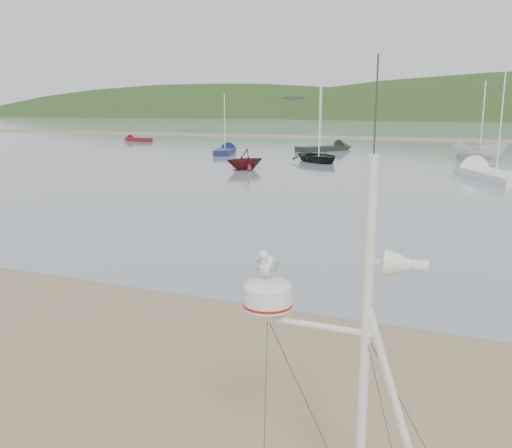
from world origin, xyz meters
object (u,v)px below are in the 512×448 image
at_px(boat_red, 245,150).
at_px(dinghy_red_far, 134,139).
at_px(sailboat_white_near, 478,172).
at_px(sailboat_dark_mid, 334,148).
at_px(mast_rig, 354,441).
at_px(boat_white, 481,133).
at_px(sailboat_blue_near, 227,150).
at_px(boat_dark, 319,134).

xyz_separation_m(boat_red, dinghy_red_far, (-25.82, 23.82, -1.15)).
height_order(sailboat_white_near, sailboat_dark_mid, sailboat_white_near).
xyz_separation_m(mast_rig, boat_white, (0.93, 42.68, 1.13)).
relative_size(boat_red, dinghy_red_far, 0.57).
distance_m(mast_rig, boat_red, 33.12).
height_order(boat_red, sailboat_dark_mid, sailboat_dark_mid).
xyz_separation_m(boat_white, dinghy_red_far, (-40.93, 11.07, -2.00)).
distance_m(boat_red, sailboat_white_near, 15.36).
bearing_deg(sailboat_dark_mid, boat_red, -94.28).
height_order(boat_red, boat_white, boat_white).
bearing_deg(sailboat_blue_near, sailboat_dark_mid, 39.48).
bearing_deg(sailboat_blue_near, boat_red, -59.71).
distance_m(sailboat_white_near, sailboat_dark_mid, 21.57).
xyz_separation_m(mast_rig, sailboat_white_near, (0.93, 32.48, -0.86)).
bearing_deg(boat_dark, sailboat_blue_near, 104.49).
xyz_separation_m(boat_dark, boat_red, (-3.36, -6.92, -0.85)).
bearing_deg(sailboat_white_near, sailboat_dark_mid, 129.32).
bearing_deg(sailboat_blue_near, sailboat_white_near, -23.44).
relative_size(boat_dark, boat_red, 1.60).
bearing_deg(boat_dark, sailboat_white_near, -69.25).
bearing_deg(sailboat_dark_mid, boat_dark, -81.13).
xyz_separation_m(boat_dark, sailboat_white_near, (11.74, -4.37, -1.99)).
height_order(mast_rig, sailboat_blue_near, sailboat_blue_near).
distance_m(dinghy_red_far, sailboat_dark_mid, 27.64).
bearing_deg(sailboat_white_near, dinghy_red_far, 152.54).
bearing_deg(mast_rig, dinghy_red_far, 126.66).
bearing_deg(boat_red, dinghy_red_far, 173.12).
bearing_deg(sailboat_blue_near, boat_dark, -26.67).
height_order(dinghy_red_far, sailboat_dark_mid, sailboat_dark_mid).
bearing_deg(sailboat_white_near, boat_dark, 159.59).
bearing_deg(boat_white, sailboat_blue_near, 117.14).
relative_size(boat_red, sailboat_white_near, 0.34).
relative_size(sailboat_white_near, sailboat_dark_mid, 1.23).
height_order(boat_white, sailboat_white_near, sailboat_white_near).
bearing_deg(boat_dark, sailboat_dark_mid, 50.03).
bearing_deg(boat_white, boat_dark, 142.08).
distance_m(mast_rig, dinghy_red_far, 67.01).
bearing_deg(boat_dark, boat_red, -164.76).
bearing_deg(sailboat_dark_mid, boat_white, -25.40).
distance_m(boat_red, boat_white, 19.79).
bearing_deg(dinghy_red_far, boat_red, -42.69).
bearing_deg(dinghy_red_far, boat_white, -15.14).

